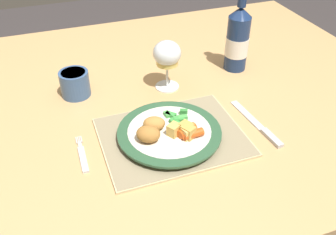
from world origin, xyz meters
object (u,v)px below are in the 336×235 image
(fork, at_px, (83,156))
(drinking_cup, at_px, (75,83))
(dinner_plate, at_px, (169,133))
(table_knife, at_px, (260,127))
(wine_glass, at_px, (167,56))
(bottle, at_px, (238,39))
(dining_table, at_px, (142,117))

(fork, bearing_deg, drinking_cup, 84.18)
(dinner_plate, height_order, table_knife, dinner_plate)
(wine_glass, relative_size, drinking_cup, 1.78)
(wine_glass, xyz_separation_m, drinking_cup, (-0.25, 0.05, -0.06))
(table_knife, relative_size, drinking_cup, 2.57)
(wine_glass, xyz_separation_m, bottle, (0.24, 0.04, -0.00))
(dinner_plate, distance_m, fork, 0.21)
(wine_glass, relative_size, bottle, 0.57)
(fork, relative_size, wine_glass, 0.87)
(dining_table, bearing_deg, fork, -134.92)
(bottle, relative_size, drinking_cup, 3.13)
(wine_glass, bearing_deg, bottle, 8.57)
(dining_table, xyz_separation_m, fork, (-0.19, -0.19, 0.07))
(table_knife, distance_m, wine_glass, 0.32)
(table_knife, bearing_deg, dinner_plate, 171.15)
(table_knife, bearing_deg, fork, 174.75)
(dinner_plate, height_order, drinking_cup, drinking_cup)
(dinner_plate, distance_m, wine_glass, 0.25)
(table_knife, relative_size, wine_glass, 1.44)
(dinner_plate, bearing_deg, wine_glass, 71.71)
(table_knife, relative_size, bottle, 0.82)
(table_knife, height_order, wine_glass, wine_glass)
(dining_table, relative_size, wine_glass, 10.86)
(dining_table, relative_size, dinner_plate, 6.29)
(fork, distance_m, table_knife, 0.44)
(fork, distance_m, wine_glass, 0.37)
(dining_table, distance_m, drinking_cup, 0.21)
(wine_glass, height_order, drinking_cup, wine_glass)
(dinner_plate, bearing_deg, table_knife, -8.85)
(dining_table, height_order, fork, fork)
(fork, bearing_deg, bottle, 26.08)
(table_knife, xyz_separation_m, bottle, (0.08, 0.29, 0.09))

